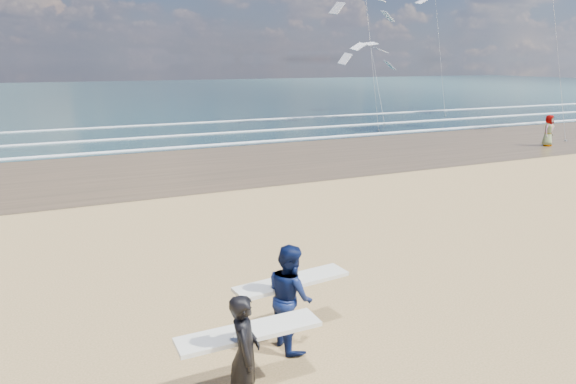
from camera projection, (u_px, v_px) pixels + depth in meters
name	position (u px, v px, depth m)	size (l,w,h in m)	color
wet_sand_strip	(444.00, 143.00, 31.56)	(220.00, 12.00, 0.01)	#463825
ocean	(206.00, 93.00, 79.16)	(220.00, 100.00, 0.02)	#172D32
foam_breakers	(357.00, 124.00, 40.45)	(220.00, 11.70, 0.05)	white
surfer_near	(246.00, 351.00, 7.36)	(2.21, 1.01, 1.82)	black
surfer_far	(290.00, 296.00, 9.00)	(2.24, 1.20, 1.91)	#0C1845
beachgoer_0	(548.00, 131.00, 30.16)	(0.89, 0.58, 1.83)	#443931
kite_0	(553.00, 0.00, 32.59)	(7.82, 4.96, 14.12)	slate
kite_1	(371.00, 46.00, 37.69)	(5.39, 4.69, 10.98)	slate
kite_5	(439.00, 41.00, 47.01)	(4.50, 4.59, 12.89)	slate
kite_7	(375.00, 72.00, 41.69)	(5.32, 4.68, 7.29)	slate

